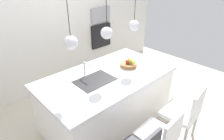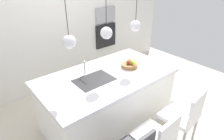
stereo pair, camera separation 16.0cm
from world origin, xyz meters
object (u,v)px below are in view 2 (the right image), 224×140
(microwave, at_px, (105,15))
(chair_middle, at_px, (157,137))
(fruit_bowl, at_px, (130,64))
(oven, at_px, (106,36))
(chair_far, at_px, (184,114))

(microwave, relative_size, chair_middle, 0.66)
(fruit_bowl, xyz_separation_m, chair_middle, (-0.50, -1.02, -0.47))
(microwave, relative_size, oven, 0.96)
(oven, bearing_deg, microwave, 0.00)
(chair_middle, bearing_deg, chair_far, -0.81)
(oven, bearing_deg, chair_middle, -115.55)
(fruit_bowl, xyz_separation_m, oven, (0.76, 1.61, -0.06))
(oven, height_order, chair_middle, oven)
(chair_middle, height_order, chair_far, chair_far)
(oven, xyz_separation_m, chair_middle, (-1.26, -2.63, -0.41))
(fruit_bowl, distance_m, chair_far, 1.12)
(oven, relative_size, chair_middle, 0.68)
(chair_middle, bearing_deg, microwave, 64.45)
(fruit_bowl, distance_m, chair_middle, 1.23)
(microwave, xyz_separation_m, chair_far, (-0.68, -2.64, -0.86))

